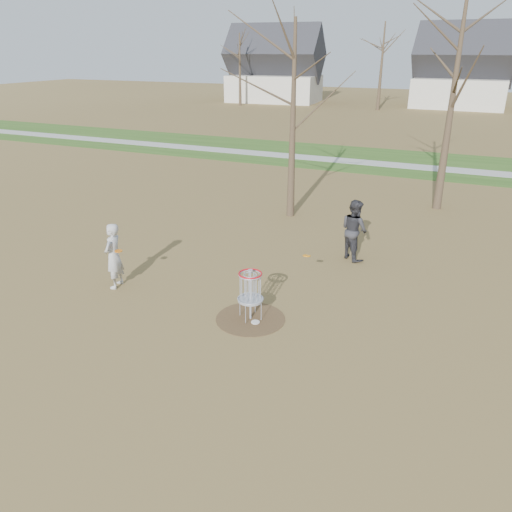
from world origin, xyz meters
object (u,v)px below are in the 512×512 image
(player_standing, at_px, (114,256))
(disc_golf_basket, at_px, (250,287))
(disc_grounded, at_px, (255,322))
(player_throwing, at_px, (354,230))

(player_standing, xyz_separation_m, disc_golf_basket, (4.36, -0.16, -0.05))
(player_standing, relative_size, disc_golf_basket, 1.43)
(disc_golf_basket, bearing_deg, player_standing, 177.90)
(disc_grounded, bearing_deg, player_standing, 176.33)
(player_throwing, relative_size, disc_grounded, 9.12)
(player_standing, bearing_deg, player_throwing, 120.75)
(player_standing, distance_m, disc_golf_basket, 4.37)
(player_standing, height_order, disc_grounded, player_standing)
(player_throwing, bearing_deg, player_standing, 78.51)
(player_standing, bearing_deg, disc_grounded, 77.20)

